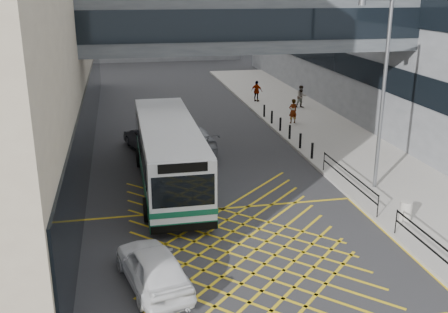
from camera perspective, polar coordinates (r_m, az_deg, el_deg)
ground at (r=19.37m, az=2.38°, el=-10.99°), size 120.00×120.00×0.00m
skybridge at (r=29.36m, az=2.75°, el=14.37°), size 20.00×4.10×3.00m
pavement at (r=35.30m, az=10.87°, el=2.47°), size 6.00×54.00×0.16m
box_junction at (r=19.37m, az=2.38°, el=-10.98°), size 12.00×9.00×0.01m
bus at (r=25.43m, az=-6.07°, el=0.44°), size 2.92×11.57×3.24m
car_white at (r=17.54m, az=-7.74°, el=-11.78°), size 2.87×4.87×1.45m
car_dark at (r=31.75m, az=-8.74°, el=1.90°), size 2.68×4.46×1.31m
car_silver at (r=31.46m, az=-3.78°, el=2.15°), size 3.21×5.32×1.54m
street_lamp at (r=24.90m, az=16.71°, el=7.48°), size 1.95×0.85×8.75m
litter_bin at (r=22.95m, az=19.18°, el=-5.62°), size 0.48×0.48×0.83m
kerb_railings at (r=22.57m, az=16.71°, el=-4.92°), size 0.05×12.54×1.00m
bollards at (r=34.24m, az=6.65°, el=3.11°), size 0.14×10.14×0.90m
pedestrian_a at (r=37.14m, az=7.51°, el=4.92°), size 0.78×0.64×1.72m
pedestrian_b at (r=42.07m, az=8.41°, el=6.46°), size 0.92×0.61×1.75m
pedestrian_c at (r=44.00m, az=3.59°, el=7.11°), size 1.09×1.04×1.72m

